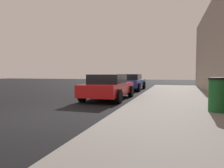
# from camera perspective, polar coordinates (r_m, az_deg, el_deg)

# --- Properties ---
(ground_plane) EXTENTS (80.00, 80.00, 0.00)m
(ground_plane) POSITION_cam_1_polar(r_m,az_deg,el_deg) (6.34, -19.37, -9.10)
(ground_plane) COLOR black
(sidewalk) EXTENTS (4.00, 32.00, 0.15)m
(sidewalk) POSITION_cam_1_polar(r_m,az_deg,el_deg) (5.15, 20.28, -11.07)
(sidewalk) COLOR gray
(sidewalk) RESTS_ON ground_plane
(trash_bin) EXTENTS (0.57, 0.57, 1.05)m
(trash_bin) POSITION_cam_1_polar(r_m,az_deg,el_deg) (6.85, 28.12, -2.66)
(trash_bin) COLOR #195926
(trash_bin) RESTS_ON sidewalk
(car_red) EXTENTS (1.96, 4.19, 1.27)m
(car_red) POSITION_cam_1_polar(r_m,az_deg,el_deg) (10.16, -0.95, -0.77)
(car_red) COLOR red
(car_red) RESTS_ON ground_plane
(car_blue) EXTENTS (2.00, 4.43, 1.27)m
(car_blue) POSITION_cam_1_polar(r_m,az_deg,el_deg) (16.08, 5.29, 0.60)
(car_blue) COLOR #233899
(car_blue) RESTS_ON ground_plane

